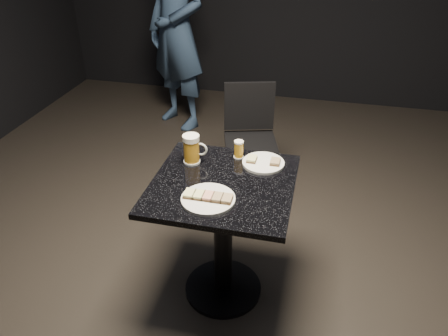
{
  "coord_description": "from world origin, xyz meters",
  "views": [
    {
      "loc": [
        0.42,
        -1.75,
        1.94
      ],
      "look_at": [
        0.0,
        0.02,
        0.82
      ],
      "focal_mm": 35.0,
      "sensor_mm": 36.0,
      "label": 1
    }
  ],
  "objects_px": {
    "plate_small": "(263,163)",
    "beer_tumbler": "(239,149)",
    "beer_mug": "(192,149)",
    "chair": "(250,135)",
    "patron": "(177,31)",
    "plate_large": "(208,199)",
    "table": "(223,221)"
  },
  "relations": [
    {
      "from": "beer_tumbler",
      "to": "plate_large",
      "type": "bearing_deg",
      "value": -97.64
    },
    {
      "from": "plate_large",
      "to": "table",
      "type": "bearing_deg",
      "value": 79.12
    },
    {
      "from": "beer_tumbler",
      "to": "chair",
      "type": "distance_m",
      "value": 0.83
    },
    {
      "from": "plate_large",
      "to": "table",
      "type": "xyz_separation_m",
      "value": [
        0.03,
        0.16,
        -0.25
      ]
    },
    {
      "from": "patron",
      "to": "beer_tumbler",
      "type": "relative_size",
      "value": 18.72
    },
    {
      "from": "beer_mug",
      "to": "chair",
      "type": "relative_size",
      "value": 0.19
    },
    {
      "from": "patron",
      "to": "chair",
      "type": "distance_m",
      "value": 1.45
    },
    {
      "from": "plate_large",
      "to": "beer_tumbler",
      "type": "bearing_deg",
      "value": 82.36
    },
    {
      "from": "beer_mug",
      "to": "chair",
      "type": "xyz_separation_m",
      "value": [
        0.16,
        0.87,
        -0.33
      ]
    },
    {
      "from": "plate_small",
      "to": "beer_tumbler",
      "type": "distance_m",
      "value": 0.15
    },
    {
      "from": "patron",
      "to": "chair",
      "type": "xyz_separation_m",
      "value": [
        0.89,
        -1.06,
        -0.42
      ]
    },
    {
      "from": "beer_mug",
      "to": "chair",
      "type": "bearing_deg",
      "value": 79.71
    },
    {
      "from": "plate_small",
      "to": "plate_large",
      "type": "bearing_deg",
      "value": -117.39
    },
    {
      "from": "plate_small",
      "to": "patron",
      "type": "bearing_deg",
      "value": 120.5
    },
    {
      "from": "plate_large",
      "to": "patron",
      "type": "height_order",
      "value": "patron"
    },
    {
      "from": "chair",
      "to": "plate_small",
      "type": "bearing_deg",
      "value": -75.29
    },
    {
      "from": "plate_small",
      "to": "table",
      "type": "relative_size",
      "value": 0.3
    },
    {
      "from": "chair",
      "to": "plate_large",
      "type": "bearing_deg",
      "value": -89.33
    },
    {
      "from": "patron",
      "to": "beer_mug",
      "type": "xyz_separation_m",
      "value": [
        0.73,
        -1.94,
        -0.09
      ]
    },
    {
      "from": "plate_large",
      "to": "beer_mug",
      "type": "relative_size",
      "value": 1.61
    },
    {
      "from": "beer_mug",
      "to": "beer_tumbler",
      "type": "relative_size",
      "value": 1.61
    },
    {
      "from": "plate_small",
      "to": "beer_mug",
      "type": "xyz_separation_m",
      "value": [
        -0.37,
        -0.07,
        0.07
      ]
    },
    {
      "from": "plate_large",
      "to": "chair",
      "type": "relative_size",
      "value": 0.3
    },
    {
      "from": "patron",
      "to": "beer_mug",
      "type": "bearing_deg",
      "value": -38.93
    },
    {
      "from": "chair",
      "to": "beer_mug",
      "type": "bearing_deg",
      "value": -100.29
    },
    {
      "from": "beer_mug",
      "to": "chair",
      "type": "height_order",
      "value": "beer_mug"
    },
    {
      "from": "plate_small",
      "to": "beer_mug",
      "type": "relative_size",
      "value": 1.41
    },
    {
      "from": "patron",
      "to": "beer_tumbler",
      "type": "height_order",
      "value": "patron"
    },
    {
      "from": "plate_small",
      "to": "beer_tumbler",
      "type": "height_order",
      "value": "beer_tumbler"
    },
    {
      "from": "patron",
      "to": "beer_tumbler",
      "type": "distance_m",
      "value": 2.07
    },
    {
      "from": "beer_mug",
      "to": "beer_tumbler",
      "type": "distance_m",
      "value": 0.25
    },
    {
      "from": "table",
      "to": "beer_mug",
      "type": "distance_m",
      "value": 0.41
    }
  ]
}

